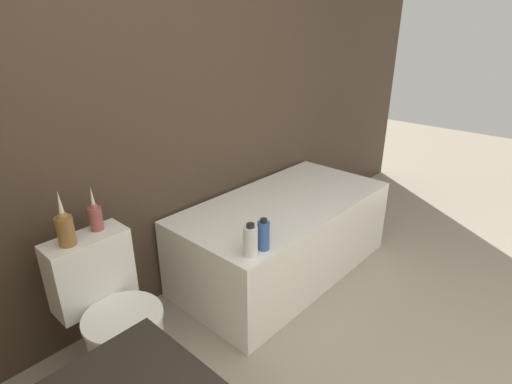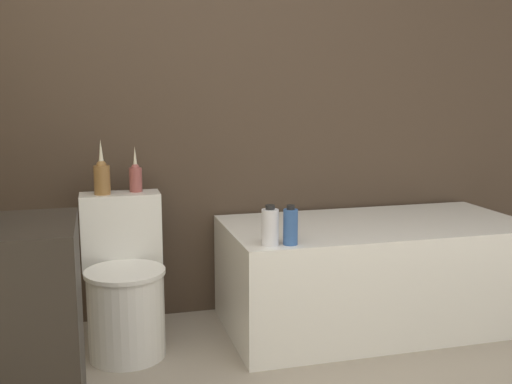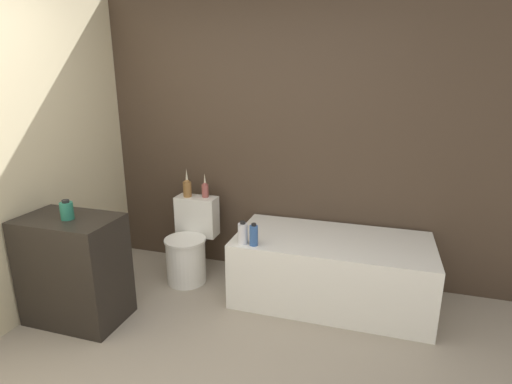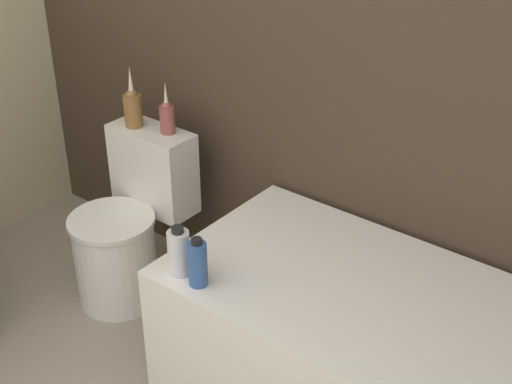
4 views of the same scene
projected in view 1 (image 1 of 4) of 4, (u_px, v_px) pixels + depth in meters
name	position (u px, v px, depth m)	size (l,w,h in m)	color
wall_back_tiled	(141.00, 98.00, 2.22)	(6.40, 0.06, 2.60)	#423326
bathtub	(284.00, 235.00, 2.86)	(1.58, 0.79, 0.56)	white
toilet	(116.00, 323.00, 1.96)	(0.39, 0.54, 0.74)	white
vase_gold	(65.00, 227.00, 1.81)	(0.08, 0.08, 0.27)	olive
vase_silver	(95.00, 215.00, 1.95)	(0.06, 0.06, 0.23)	#994C47
shampoo_bottle_tall	(250.00, 241.00, 2.07)	(0.08, 0.08, 0.18)	silver
shampoo_bottle_short	(264.00, 235.00, 2.13)	(0.07, 0.07, 0.18)	#335999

